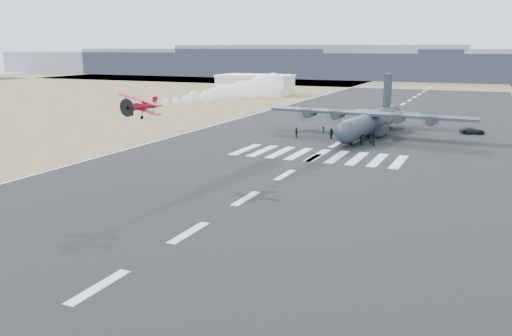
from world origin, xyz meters
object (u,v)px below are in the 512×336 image
Objects in this scene: crew_f at (331,134)px; support_vehicle at (472,131)px; crew_a at (371,139)px; aerobatic_biplane at (141,106)px; crew_c at (323,131)px; crew_g at (331,133)px; crew_e at (359,134)px; hangar_left at (255,84)px; crew_b at (375,140)px; transport_aircraft at (371,120)px; crew_h at (362,139)px; crew_d at (297,133)px.

support_vehicle is at bearing -49.27° from crew_f.
crew_a is at bearing 127.07° from support_vehicle.
aerobatic_biplane reaches higher than crew_a.
crew_g is at bearing 9.31° from crew_c.
crew_e is (-3.13, 5.08, 0.03)m from crew_a.
crew_a is (-15.18, -18.66, 0.23)m from support_vehicle.
aerobatic_biplane reaches higher than hangar_left.
crew_c is (-11.10, 7.52, -0.16)m from crew_b.
crew_f is at bearing -57.99° from hangar_left.
hangar_left is at bearing 132.06° from transport_aircraft.
hangar_left is 91.41m from transport_aircraft.
transport_aircraft reaches higher than crew_f.
hangar_left is 96.46m from support_vehicle.
transport_aircraft is at bearing -160.56° from crew_a.
crew_g is (2.29, -2.65, 0.08)m from crew_c.
crew_a is 0.90× the size of crew_b.
aerobatic_biplane is 3.16× the size of crew_e.
crew_c is 0.85× the size of crew_h.
transport_aircraft is 19.61m from support_vehicle.
crew_c is 4.54m from crew_f.
crew_g is 8.42m from crew_h.
crew_g is (-4.81, -1.32, -0.02)m from crew_e.
transport_aircraft reaches higher than crew_g.
crew_h is at bearing -56.16° from hangar_left.
aerobatic_biplane is 3.03× the size of crew_f.
crew_f is 0.99× the size of crew_h.
hangar_left is at bearing -12.31° from crew_h.
crew_f reaches higher than crew_c.
crew_g reaches higher than crew_a.
aerobatic_biplane is at bearing 130.77° from crew_d.
crew_g is at bearing -107.93° from crew_a.
crew_d reaches higher than crew_c.
transport_aircraft is 11.00m from crew_h.
hangar_left reaches higher than crew_d.
crew_c is at bearing 3.09° from crew_h.
support_vehicle is 33.61m from crew_d.
crew_g is at bearing 69.29° from crew_b.
transport_aircraft reaches higher than crew_e.
crew_d is 11.14m from crew_e.
crew_h is at bearing -117.02° from crew_f.
crew_c is (7.38, 46.20, -8.81)m from aerobatic_biplane.
crew_g is at bearing -110.45° from crew_d.
crew_b reaches higher than crew_a.
crew_e is 4.98m from crew_g.
crew_a is at bearing -104.15° from crew_f.
aerobatic_biplane is 42.21m from crew_d.
crew_b is (-14.30, -19.76, 0.32)m from support_vehicle.
hangar_left is 94.33m from crew_e.
support_vehicle is 27.76m from crew_f.
hangar_left is 5.46× the size of support_vehicle.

